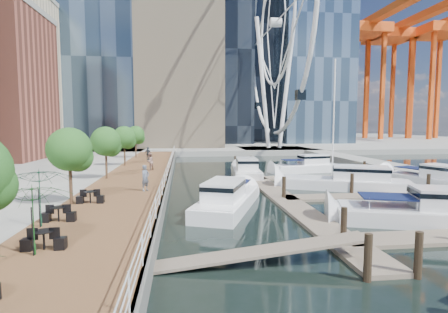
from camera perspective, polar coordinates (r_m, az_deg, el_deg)
name	(u,v)px	position (r m, az deg, el deg)	size (l,w,h in m)	color
ground	(272,233)	(19.18, 7.91, -12.31)	(520.00, 520.00, 0.00)	black
boardwalk	(136,182)	(33.37, -14.17, -4.01)	(6.00, 60.00, 1.00)	brown
seawall	(169,181)	(33.12, -9.00, -3.98)	(0.25, 60.00, 1.00)	#595954
land_far	(196,140)	(119.88, -4.61, 2.69)	(200.00, 114.00, 1.00)	gray
breakwater	(396,170)	(45.37, 26.23, -1.98)	(4.00, 60.00, 1.00)	gray
pier	(274,150)	(72.34, 8.16, 1.00)	(14.00, 12.00, 1.00)	gray
railing	(168,170)	(32.98, -9.20, -2.23)	(0.10, 60.00, 1.05)	white
floating_docks	(334,188)	(30.88, 17.58, -4.85)	(16.00, 34.00, 2.60)	#6D6051
ferris_wheel	(276,23)	(74.91, 8.42, 20.78)	(5.80, 45.60, 47.80)	white
port_cranes	(394,83)	(135.24, 26.04, 10.74)	(40.00, 52.00, 38.00)	#D84C14
street_trees	(106,141)	(32.40, -18.76, 2.34)	(2.60, 42.60, 4.60)	#3F2B1C
cafe_tables	(52,226)	(17.24, -26.25, -10.08)	(2.50, 13.70, 0.74)	black
yacht_foreground	(430,224)	(23.82, 30.57, -9.51)	(3.07, 11.45, 2.15)	silver
pedestrian_near	(145,178)	(25.77, -12.73, -3.43)	(0.69, 0.45, 1.88)	#515A6C
pedestrian_mid	(150,162)	(37.36, -12.02, -0.81)	(0.88, 0.69, 1.82)	gray
pedestrian_far	(148,153)	(48.13, -12.29, 0.50)	(1.06, 0.44, 1.80)	#32383E
moored_yachts	(340,191)	(32.33, 18.37, -5.31)	(26.29, 36.55, 11.50)	white
cafe_seating	(26,217)	(15.27, -29.61, -8.63)	(5.05, 12.50, 2.74)	#0F3921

